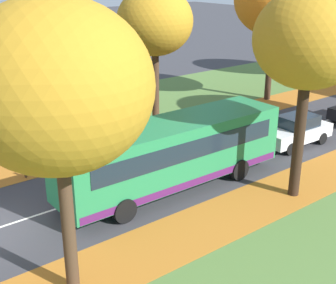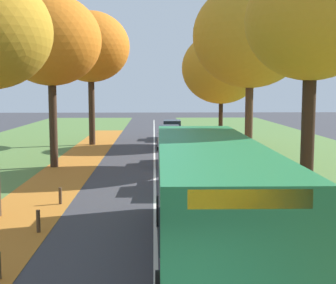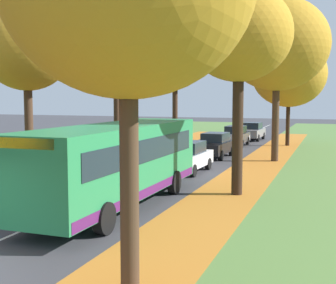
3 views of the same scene
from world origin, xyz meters
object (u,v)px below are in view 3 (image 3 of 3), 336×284
object	(u,v)px
bus	(117,160)
car_silver_third_in_line	(235,136)
car_black_following	(215,145)
car_grey_fourth_in_line	(252,131)
tree_right_far	(289,74)
tree_left_near	(27,52)
bollard_fifth	(80,168)
bollard_fourth	(41,179)
car_white_lead	(187,157)
tree_right_mid	(277,44)
tree_left_mid	(116,54)
tree_right_near	(239,35)
tree_left_far	(175,58)

from	to	relation	value
bus	car_silver_third_in_line	size ratio (longest dim) A/B	2.48
car_black_following	car_grey_fourth_in_line	distance (m)	13.38
tree_right_far	car_grey_fourth_in_line	world-z (taller)	tree_right_far
tree_left_near	bollard_fifth	distance (m)	6.31
bollard_fourth	car_white_lead	world-z (taller)	car_white_lead
tree_left_near	car_black_following	xyz separation A→B (m)	(6.74, 10.63, -5.31)
car_black_following	tree_left_near	bearing A→B (deg)	-122.39
car_white_lead	tree_right_mid	bearing A→B (deg)	56.75
tree_left_mid	bollard_fourth	world-z (taller)	tree_left_mid
car_grey_fourth_in_line	car_black_following	bearing A→B (deg)	-91.01
tree_right_near	bollard_fourth	world-z (taller)	tree_right_near
car_black_following	bollard_fifth	bearing A→B (deg)	-118.25
tree_left_near	tree_right_mid	xyz separation A→B (m)	(10.69, 10.08, 1.03)
tree_left_mid	car_grey_fourth_in_line	world-z (taller)	tree_left_mid
tree_left_far	tree_left_near	bearing A→B (deg)	-91.85
tree_right_far	car_black_following	xyz separation A→B (m)	(-3.79, -9.26, -5.03)
bollard_fourth	car_silver_third_in_line	bearing A→B (deg)	77.14
bus	car_black_following	xyz separation A→B (m)	(-0.05, 14.82, -0.89)
tree_left_near	bollard_fourth	world-z (taller)	tree_left_near
tree_left_near	tree_right_far	distance (m)	22.50
car_silver_third_in_line	tree_right_mid	bearing A→B (deg)	-63.29
bus	bollard_fifth	bearing A→B (deg)	130.20
bollard_fourth	bollard_fifth	world-z (taller)	bollard_fourth
tree_left_far	car_white_lead	bearing A→B (deg)	-69.04
tree_left_near	tree_left_mid	world-z (taller)	tree_left_mid
tree_left_near	tree_right_near	xyz separation A→B (m)	(10.45, -0.59, 0.30)
tree_right_mid	bus	size ratio (longest dim) A/B	0.96
tree_right_near	tree_right_mid	size ratio (longest dim) A/B	0.84
bollard_fourth	car_black_following	xyz separation A→B (m)	(4.82, 12.49, 0.47)
tree_right_near	car_silver_third_in_line	xyz separation A→B (m)	(-3.92, 18.93, -5.61)
bollard_fifth	car_silver_third_in_line	bearing A→B (deg)	74.51
tree_right_far	bollard_fourth	size ratio (longest dim) A/B	12.36
tree_left_mid	tree_right_far	xyz separation A→B (m)	(10.64, 9.84, -1.03)
bollard_fifth	car_white_lead	world-z (taller)	car_white_lead
tree_left_mid	car_silver_third_in_line	distance (m)	12.23
bollard_fifth	bus	distance (m)	7.71
tree_left_far	car_black_following	size ratio (longest dim) A/B	2.37
tree_left_mid	bollard_fifth	distance (m)	10.88
tree_right_mid	car_silver_third_in_line	size ratio (longest dim) A/B	2.38
tree_left_near	tree_right_mid	distance (m)	14.73
car_white_lead	car_black_following	world-z (taller)	same
bollard_fifth	car_silver_third_in_line	size ratio (longest dim) A/B	0.15
car_black_following	tree_left_far	bearing A→B (deg)	122.13
tree_right_near	tree_right_far	xyz separation A→B (m)	(0.08, 20.47, -0.58)
tree_right_near	bollard_fifth	bearing A→B (deg)	165.66
bollard_fourth	bollard_fifth	size ratio (longest dim) A/B	1.08
bollard_fifth	tree_left_near	bearing A→B (deg)	-139.73
tree_right_far	bus	world-z (taller)	tree_right_far
bollard_fourth	tree_right_mid	bearing A→B (deg)	53.70
tree_right_near	car_grey_fourth_in_line	world-z (taller)	tree_right_near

